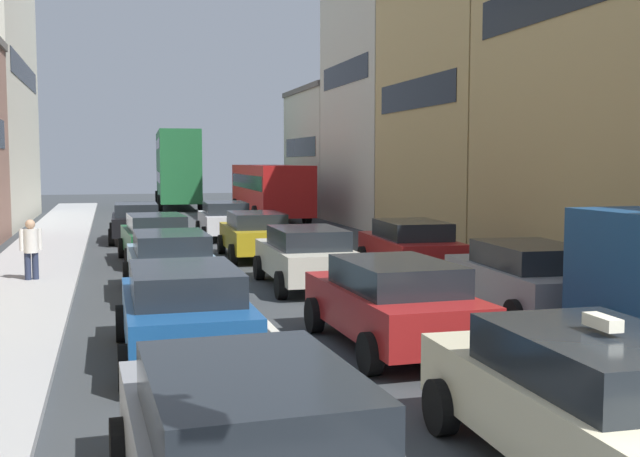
% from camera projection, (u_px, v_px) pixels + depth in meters
% --- Properties ---
extents(sidewalk_left, '(2.60, 64.00, 0.14)m').
position_uv_depth(sidewalk_left, '(38.00, 261.00, 23.24)').
color(sidewalk_left, '#AEAEAE').
rests_on(sidewalk_left, ground).
extents(lane_stripe_left, '(0.16, 60.00, 0.01)m').
position_uv_depth(lane_stripe_left, '(203.00, 258.00, 24.57)').
color(lane_stripe_left, silver).
rests_on(lane_stripe_left, ground).
extents(lane_stripe_right, '(0.16, 60.00, 0.01)m').
position_uv_depth(lane_stripe_right, '(305.00, 255.00, 25.47)').
color(lane_stripe_right, silver).
rests_on(lane_stripe_right, ground).
extents(building_row_right, '(7.20, 43.90, 13.55)m').
position_uv_depth(building_row_right, '(508.00, 92.00, 28.50)').
color(building_row_right, beige).
rests_on(building_row_right, ground).
extents(taxi_centre_lane_front, '(2.16, 4.35, 1.66)m').
position_uv_depth(taxi_centre_lane_front, '(591.00, 400.00, 7.42)').
color(taxi_centre_lane_front, beige).
rests_on(taxi_centre_lane_front, ground).
extents(sedan_left_lane_front, '(2.19, 4.36, 1.49)m').
position_uv_depth(sedan_left_lane_front, '(247.00, 448.00, 6.19)').
color(sedan_left_lane_front, gray).
rests_on(sedan_left_lane_front, ground).
extents(sedan_centre_lane_second, '(2.13, 4.33, 1.49)m').
position_uv_depth(sedan_centre_lane_second, '(393.00, 301.00, 12.67)').
color(sedan_centre_lane_second, '#A51E1E').
rests_on(sedan_centre_lane_second, ground).
extents(wagon_left_lane_second, '(2.06, 4.30, 1.49)m').
position_uv_depth(wagon_left_lane_second, '(184.00, 310.00, 11.93)').
color(wagon_left_lane_second, '#194C8C').
rests_on(wagon_left_lane_second, ground).
extents(hatchback_centre_lane_third, '(2.13, 4.33, 1.49)m').
position_uv_depth(hatchback_centre_lane_third, '(306.00, 255.00, 18.80)').
color(hatchback_centre_lane_third, beige).
rests_on(hatchback_centre_lane_third, ground).
extents(sedan_left_lane_third, '(2.10, 4.32, 1.49)m').
position_uv_depth(sedan_left_lane_third, '(170.00, 262.00, 17.62)').
color(sedan_left_lane_third, '#759EB7').
rests_on(sedan_left_lane_third, ground).
extents(coupe_centre_lane_fourth, '(2.14, 4.34, 1.49)m').
position_uv_depth(coupe_centre_lane_fourth, '(256.00, 234.00, 24.41)').
color(coupe_centre_lane_fourth, '#B29319').
rests_on(coupe_centre_lane_fourth, ground).
extents(sedan_left_lane_fourth, '(2.24, 4.39, 1.49)m').
position_uv_depth(sedan_left_lane_fourth, '(156.00, 237.00, 23.41)').
color(sedan_left_lane_fourth, '#19592D').
rests_on(sedan_left_lane_fourth, ground).
extents(sedan_centre_lane_fifth, '(2.17, 4.35, 1.49)m').
position_uv_depth(sedan_centre_lane_fifth, '(225.00, 219.00, 30.56)').
color(sedan_centre_lane_fifth, silver).
rests_on(sedan_centre_lane_fifth, ground).
extents(sedan_left_lane_fifth, '(2.12, 4.33, 1.49)m').
position_uv_depth(sedan_left_lane_fifth, '(136.00, 221.00, 29.62)').
color(sedan_left_lane_fifth, black).
rests_on(sedan_left_lane_fifth, ground).
extents(sedan_right_lane_behind_truck, '(2.30, 4.41, 1.49)m').
position_uv_depth(sedan_right_lane_behind_truck, '(527.00, 277.00, 15.25)').
color(sedan_right_lane_behind_truck, gray).
rests_on(sedan_right_lane_behind_truck, ground).
extents(wagon_right_lane_far, '(2.30, 4.41, 1.49)m').
position_uv_depth(wagon_right_lane_far, '(410.00, 246.00, 20.95)').
color(wagon_right_lane_far, '#A51E1E').
rests_on(wagon_right_lane_far, ground).
extents(bus_mid_queue_primary, '(2.98, 10.56, 2.90)m').
position_uv_depth(bus_mid_queue_primary, '(270.00, 187.00, 39.68)').
color(bus_mid_queue_primary, '#B21919').
rests_on(bus_mid_queue_primary, ground).
extents(bus_far_queue_secondary, '(3.10, 10.59, 5.06)m').
position_uv_depth(bus_far_queue_secondary, '(177.00, 165.00, 50.94)').
color(bus_far_queue_secondary, '#1E6033').
rests_on(bus_far_queue_secondary, ground).
extents(pedestrian_near_kerb, '(0.53, 0.34, 1.66)m').
position_uv_depth(pedestrian_near_kerb, '(31.00, 248.00, 19.16)').
color(pedestrian_near_kerb, '#262D47').
rests_on(pedestrian_near_kerb, ground).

